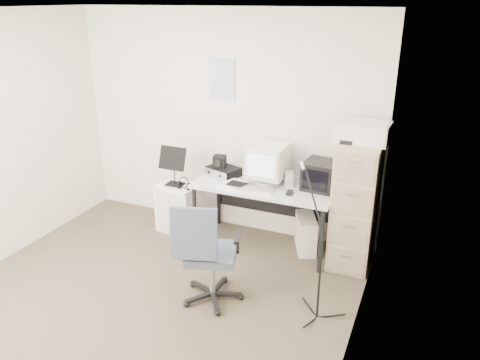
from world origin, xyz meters
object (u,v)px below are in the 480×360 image
at_px(side_cart, 180,207).
at_px(office_chair, 211,252).
at_px(desk, 265,216).
at_px(filing_cabinet, 355,205).

bearing_deg(side_cart, office_chair, -38.55).
xyz_separation_m(office_chair, side_cart, (-0.94, 1.08, -0.20)).
height_order(desk, side_cart, desk).
bearing_deg(filing_cabinet, desk, -178.19).
bearing_deg(office_chair, side_cart, 113.92).
height_order(filing_cabinet, office_chair, filing_cabinet).
distance_m(filing_cabinet, office_chair, 1.56).
bearing_deg(office_chair, desk, 67.88).
height_order(office_chair, side_cart, office_chair).
height_order(desk, office_chair, office_chair).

